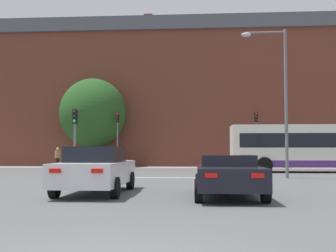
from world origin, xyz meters
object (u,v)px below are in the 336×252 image
Objects in this scene: car_roadster_right at (228,175)px; traffic_light_far_right at (256,131)px; street_lamp_junction at (278,87)px; pedestrian_waiting at (284,156)px; pedestrian_walking_east at (58,156)px; traffic_light_far_left at (117,131)px; traffic_light_near_left at (75,131)px; bus_crossing_lead at (311,147)px; car_saloon_left at (96,169)px.

traffic_light_far_right is (3.73, 20.91, 2.32)m from car_roadster_right.
pedestrian_waiting is (2.80, 12.60, -3.76)m from street_lamp_junction.
pedestrian_walking_east is at bearing -179.74° from traffic_light_far_right.
traffic_light_far_left is at bearing -179.97° from traffic_light_far_right.
traffic_light_near_left reaches higher than car_roadster_right.
bus_crossing_lead reaches higher than car_roadster_right.
car_saloon_left is at bearing 113.70° from pedestrian_waiting.
street_lamp_junction reaches higher than traffic_light_far_right.
car_roadster_right is 2.70× the size of pedestrian_waiting.
traffic_light_far_left is at bearing 131.84° from street_lamp_junction.
pedestrian_walking_east is (-4.69, 11.04, -1.53)m from traffic_light_near_left.
traffic_light_far_left is at bearing 98.64° from car_saloon_left.
car_roadster_right is 1.17× the size of traffic_light_near_left.
pedestrian_walking_east reaches higher than pedestrian_waiting.
traffic_light_near_left is 11.15m from street_lamp_junction.
traffic_light_near_left is at bearing 175.75° from street_lamp_junction.
street_lamp_junction is (-3.16, -6.04, 3.06)m from bus_crossing_lead.
street_lamp_junction is (-0.50, -11.92, 1.70)m from traffic_light_far_right.
car_saloon_left is 3.01× the size of pedestrian_waiting.
car_roadster_right is at bearing -70.43° from traffic_light_far_left.
car_saloon_left is 17.77m from bus_crossing_lead.
traffic_light_far_right is 2.80× the size of pedestrian_waiting.
pedestrian_waiting is at bearing 16.40° from traffic_light_far_right.
traffic_light_far_right is 3.17m from pedestrian_waiting.
car_roadster_right is 0.42× the size of bus_crossing_lead.
street_lamp_junction reaches higher than traffic_light_near_left.
pedestrian_walking_east is at bearing 120.94° from car_roadster_right.
street_lamp_junction reaches higher than pedestrian_waiting.
pedestrian_waiting is at bearing 2.90° from traffic_light_far_left.
car_saloon_left is 1.11× the size of car_roadster_right.
traffic_light_near_left is at bearing -91.23° from traffic_light_far_left.
bus_crossing_lead is at bearing 52.76° from car_saloon_left.
traffic_light_far_left is (-13.83, 5.87, 1.36)m from bus_crossing_lead.
pedestrian_walking_east is (-12.36, 20.84, 0.30)m from car_roadster_right.
traffic_light_near_left is at bearing 110.49° from car_saloon_left.
street_lamp_junction is 13.45m from pedestrian_waiting.
pedestrian_walking_east is (-18.75, 5.81, -0.66)m from bus_crossing_lead.
bus_crossing_lead is 6.41× the size of pedestrian_waiting.
traffic_light_far_right is 16.22m from pedestrian_walking_east.
pedestrian_waiting is (13.47, 0.68, -2.07)m from traffic_light_far_left.
traffic_light_far_left reaches higher than pedestrian_waiting.
car_saloon_left is 1.07× the size of traffic_light_far_left.
traffic_light_far_left reaches higher than car_roadster_right.
pedestrian_walking_east reaches higher than car_roadster_right.
bus_crossing_lead is 15.03m from traffic_light_near_left.
traffic_light_far_left is at bearing -113.01° from bus_crossing_lead.
bus_crossing_lead is (10.66, 14.19, 0.84)m from car_saloon_left.
car_saloon_left is at bearing -132.61° from street_lamp_junction.
traffic_light_far_left is 11.12m from traffic_light_near_left.
traffic_light_near_left is (-14.07, -5.23, 0.87)m from bus_crossing_lead.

